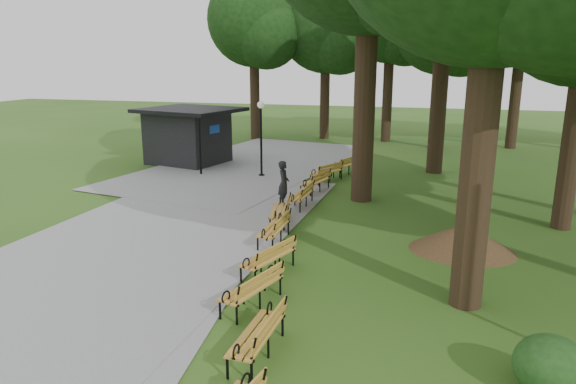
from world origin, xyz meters
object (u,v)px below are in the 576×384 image
(lamp_post, at_px, (261,123))
(bench_9, at_px, (345,165))
(dirt_mound, at_px, (463,237))
(bench_3, at_px, (268,258))
(bench_7, at_px, (315,182))
(bench_4, at_px, (274,228))
(bench_5, at_px, (279,211))
(bench_1, at_px, (257,334))
(bench_6, at_px, (301,195))
(kiosk, at_px, (188,136))
(bench_2, at_px, (251,288))
(person, at_px, (284,183))
(bench_8, at_px, (326,172))

(lamp_post, distance_m, bench_9, 4.43)
(dirt_mound, distance_m, bench_9, 10.49)
(dirt_mound, relative_size, bench_3, 1.31)
(bench_7, height_order, bench_9, same)
(bench_4, height_order, bench_5, same)
(bench_5, bearing_deg, bench_4, 0.27)
(bench_1, relative_size, bench_4, 1.00)
(bench_3, distance_m, bench_6, 6.24)
(kiosk, distance_m, bench_6, 10.23)
(bench_2, height_order, bench_4, same)
(dirt_mound, bearing_deg, bench_5, 169.49)
(kiosk, height_order, bench_3, kiosk)
(person, height_order, bench_6, person)
(person, relative_size, dirt_mound, 0.68)
(person, height_order, bench_2, person)
(bench_3, height_order, bench_6, same)
(dirt_mound, relative_size, bench_4, 1.31)
(kiosk, bearing_deg, bench_9, 10.12)
(bench_1, relative_size, bench_8, 1.00)
(bench_1, bearing_deg, bench_2, -155.49)
(lamp_post, distance_m, bench_4, 9.30)
(kiosk, relative_size, dirt_mound, 1.86)
(person, relative_size, bench_8, 0.89)
(bench_1, bearing_deg, dirt_mound, 152.29)
(bench_2, relative_size, bench_9, 1.00)
(bench_4, distance_m, bench_6, 3.94)
(lamp_post, bearing_deg, bench_1, -72.00)
(bench_1, distance_m, bench_5, 7.96)
(bench_2, distance_m, bench_6, 8.07)
(bench_1, xyz_separation_m, bench_7, (-1.64, 12.17, 0.00))
(bench_2, xyz_separation_m, bench_4, (-0.74, 4.08, 0.00))
(bench_3, bearing_deg, bench_5, -149.14)
(bench_5, bearing_deg, bench_7, 166.37)
(bench_4, bearing_deg, kiosk, -143.02)
(lamp_post, distance_m, bench_2, 13.33)
(dirt_mound, height_order, bench_9, bench_9)
(bench_3, bearing_deg, lamp_post, -142.42)
(bench_1, xyz_separation_m, bench_4, (-1.49, 5.92, 0.00))
(lamp_post, xyz_separation_m, bench_7, (3.05, -2.25, -2.02))
(bench_6, xyz_separation_m, bench_9, (0.62, 6.09, 0.00))
(bench_4, bearing_deg, bench_7, -178.51)
(bench_2, relative_size, bench_8, 1.00)
(lamp_post, height_order, bench_2, lamp_post)
(bench_1, distance_m, bench_2, 1.99)
(dirt_mound, height_order, bench_7, bench_7)
(bench_5, bearing_deg, lamp_post, -167.84)
(lamp_post, relative_size, bench_6, 1.82)
(dirt_mound, height_order, bench_4, bench_4)
(kiosk, height_order, bench_7, kiosk)
(bench_2, distance_m, bench_3, 1.83)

